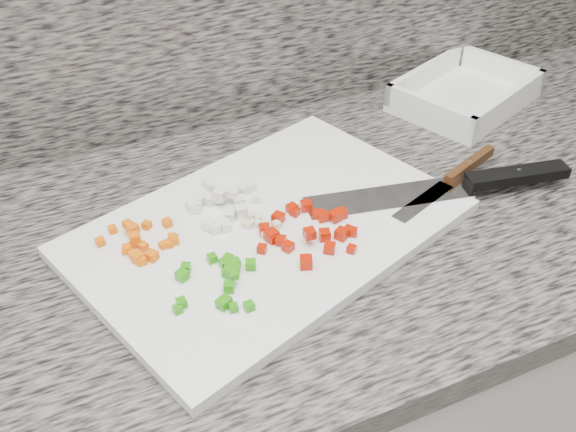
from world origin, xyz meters
name	(u,v)px	position (x,y,z in m)	size (l,w,h in m)	color
countertop	(216,254)	(0.00, 1.44, 0.88)	(3.96, 0.64, 0.04)	#67625A
cutting_board	(268,228)	(0.07, 1.43, 0.91)	(0.50, 0.33, 0.02)	white
carrot_pile	(143,241)	(-0.09, 1.45, 0.92)	(0.10, 0.09, 0.02)	#EE6205
onion_pile	(221,201)	(0.03, 1.49, 0.93)	(0.10, 0.12, 0.03)	white
green_pepper_pile	(221,278)	(-0.02, 1.35, 0.92)	(0.12, 0.11, 0.02)	#288D0C
red_pepper_pile	(309,230)	(0.11, 1.39, 0.92)	(0.14, 0.13, 0.02)	#AD1502
garlic_pile	(259,222)	(0.06, 1.43, 0.92)	(0.05, 0.07, 0.01)	beige
chef_knife	(474,183)	(0.38, 1.39, 0.92)	(0.40, 0.12, 0.02)	silver
paring_knife	(458,174)	(0.37, 1.41, 0.92)	(0.23, 0.10, 0.02)	silver
tray	(465,95)	(0.54, 1.62, 0.92)	(0.29, 0.26, 0.05)	white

